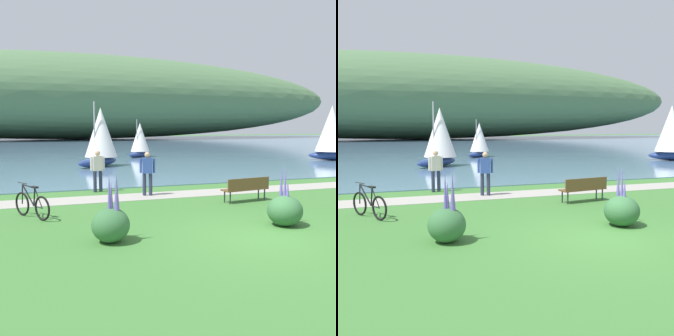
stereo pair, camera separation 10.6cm
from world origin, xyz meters
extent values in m
plane|color=#3D7533|center=(0.00, 0.00, 0.00)|extent=(200.00, 200.00, 0.00)
cube|color=#5B7F9E|center=(0.00, 48.56, 0.02)|extent=(180.00, 80.00, 0.04)
ellipsoid|color=#4C7047|center=(2.80, 72.95, 8.42)|extent=(117.51, 28.00, 16.75)
cube|color=#A39E93|center=(0.00, 6.43, 0.01)|extent=(60.00, 1.50, 0.01)
cube|color=brown|center=(1.91, 4.31, 0.45)|extent=(1.85, 0.73, 0.05)
cube|color=brown|center=(1.94, 4.10, 0.68)|extent=(1.79, 0.29, 0.40)
cylinder|color=#2D2D33|center=(1.13, 4.37, 0.23)|extent=(0.05, 0.05, 0.45)
cylinder|color=#2D2D33|center=(2.64, 4.58, 0.23)|extent=(0.05, 0.05, 0.45)
cylinder|color=#2D2D33|center=(1.17, 4.03, 0.23)|extent=(0.05, 0.05, 0.45)
cylinder|color=#2D2D33|center=(2.69, 4.25, 0.23)|extent=(0.05, 0.05, 0.45)
torus|color=black|center=(-5.62, 4.52, 0.36)|extent=(0.44, 0.64, 0.72)
torus|color=black|center=(-5.06, 3.64, 0.36)|extent=(0.44, 0.64, 0.72)
cylinder|color=black|center=(-5.44, 4.24, 0.67)|extent=(0.36, 0.54, 0.61)
cylinder|color=black|center=(-5.42, 4.20, 0.94)|extent=(0.39, 0.58, 0.09)
cylinder|color=black|center=(-5.26, 3.96, 0.65)|extent=(0.10, 0.13, 0.54)
cylinder|color=black|center=(-5.17, 3.81, 0.37)|extent=(0.25, 0.38, 0.05)
cylinder|color=black|center=(-5.15, 3.78, 0.64)|extent=(0.22, 0.33, 0.56)
cylinder|color=black|center=(-5.61, 4.50, 0.66)|extent=(0.08, 0.09, 0.60)
cube|color=black|center=(-5.24, 3.93, 0.94)|extent=(0.21, 0.26, 0.05)
cylinder|color=black|center=(-5.59, 4.48, 1.00)|extent=(0.28, 0.42, 0.02)
cylinder|color=#282D47|center=(-2.92, 8.04, 0.44)|extent=(0.14, 0.14, 0.88)
cylinder|color=#282D47|center=(-2.68, 8.08, 0.44)|extent=(0.14, 0.14, 0.88)
cube|color=silver|center=(-2.80, 8.06, 1.18)|extent=(0.41, 0.27, 0.60)
sphere|color=tan|center=(-2.80, 8.06, 1.60)|extent=(0.22, 0.22, 0.22)
cylinder|color=silver|center=(-3.06, 8.02, 1.18)|extent=(0.09, 0.09, 0.56)
cylinder|color=silver|center=(-2.54, 8.10, 1.18)|extent=(0.09, 0.09, 0.56)
cylinder|color=#282D47|center=(-1.22, 6.59, 0.44)|extent=(0.14, 0.14, 0.88)
cylinder|color=#282D47|center=(-0.99, 6.52, 0.44)|extent=(0.14, 0.14, 0.88)
cube|color=#334CA5|center=(-1.10, 6.56, 1.18)|extent=(0.43, 0.32, 0.60)
sphere|color=tan|center=(-1.10, 6.56, 1.60)|extent=(0.22, 0.22, 0.22)
cylinder|color=#334CA5|center=(-1.35, 6.63, 1.18)|extent=(0.09, 0.09, 0.56)
cylinder|color=#334CA5|center=(-0.85, 6.48, 1.18)|extent=(0.09, 0.09, 0.56)
ellipsoid|color=#386B3D|center=(1.19, 0.92, 0.41)|extent=(0.95, 0.95, 0.83)
cylinder|color=#386B3D|center=(1.26, 1.05, 0.72)|extent=(0.02, 0.02, 0.12)
cone|color=#6B5BB7|center=(1.26, 1.05, 1.22)|extent=(0.10, 0.10, 0.87)
cylinder|color=#386B3D|center=(1.26, 1.21, 0.72)|extent=(0.02, 0.02, 0.12)
cone|color=#6B5BB7|center=(1.26, 1.21, 1.23)|extent=(0.09, 0.09, 0.89)
cylinder|color=#386B3D|center=(1.23, 0.87, 0.72)|extent=(0.02, 0.02, 0.12)
cone|color=#6B5BB7|center=(1.23, 0.87, 1.04)|extent=(0.09, 0.09, 0.52)
ellipsoid|color=#386B3D|center=(-3.58, 0.94, 0.41)|extent=(0.90, 0.90, 0.82)
cylinder|color=#386B3D|center=(-3.45, 0.85, 0.71)|extent=(0.02, 0.02, 0.12)
cone|color=#6B5BB7|center=(-3.45, 0.85, 1.21)|extent=(0.13, 0.13, 0.87)
cylinder|color=#386B3D|center=(-3.52, 1.16, 0.71)|extent=(0.02, 0.02, 0.12)
cone|color=#6B5BB7|center=(-3.52, 1.16, 1.09)|extent=(0.10, 0.10, 0.64)
cylinder|color=#386B3D|center=(-3.60, 0.92, 0.71)|extent=(0.02, 0.02, 0.12)
cone|color=#6B5BB7|center=(-3.60, 0.92, 1.21)|extent=(0.09, 0.09, 0.87)
ellipsoid|color=navy|center=(-1.33, 17.71, 0.36)|extent=(3.39, 3.12, 0.63)
cylinder|color=#B2B2B2|center=(-1.55, 17.52, 2.47)|extent=(0.09, 0.09, 3.60)
cone|color=white|center=(-1.08, 17.93, 2.29)|extent=(3.02, 3.02, 3.24)
ellipsoid|color=navy|center=(3.15, 24.49, 0.28)|extent=(2.53, 2.41, 0.48)
cylinder|color=#B2B2B2|center=(3.00, 24.34, 1.88)|extent=(0.07, 0.07, 2.73)
cone|color=white|center=(3.34, 24.66, 1.75)|extent=(2.29, 2.29, 2.46)
cone|color=white|center=(16.64, 16.80, 2.51)|extent=(3.30, 3.30, 3.55)
camera|label=1|loc=(-5.17, -7.93, 2.72)|focal=41.73mm
camera|label=2|loc=(-5.07, -7.96, 2.72)|focal=41.73mm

